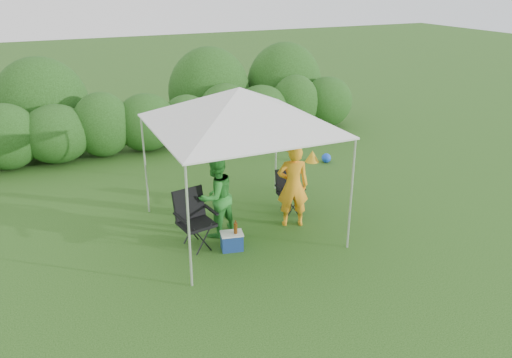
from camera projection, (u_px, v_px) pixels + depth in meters
name	position (u px, v px, depth m)	size (l,w,h in m)	color
ground	(251.00, 239.00, 9.52)	(70.00, 70.00, 0.00)	#305C1D
hedge	(172.00, 119.00, 14.32)	(12.33, 1.53, 1.80)	#25541A
canopy	(240.00, 107.00, 9.01)	(3.10, 3.10, 2.83)	silver
chair_right	(289.00, 188.00, 10.53)	(0.60, 0.56, 0.89)	black
chair_left	(193.00, 215.00, 9.11)	(0.75, 0.70, 1.08)	black
man	(293.00, 186.00, 9.77)	(0.62, 0.41, 1.71)	orange
woman	(216.00, 196.00, 9.42)	(0.78, 0.61, 1.61)	#2D8A2F
cooler	(232.00, 241.00, 9.12)	(0.45, 0.37, 0.34)	navy
bottle	(236.00, 227.00, 8.99)	(0.07, 0.07, 0.26)	#592D0C
lawn_toy	(316.00, 157.00, 13.41)	(0.63, 0.52, 0.31)	gold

